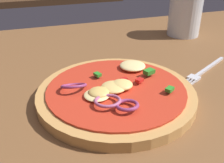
# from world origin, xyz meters

# --- Properties ---
(dining_table) EXTENTS (1.13, 0.87, 0.03)m
(dining_table) POSITION_xyz_m (0.00, 0.00, 0.01)
(dining_table) COLOR brown
(dining_table) RESTS_ON ground
(pizza) EXTENTS (0.25, 0.25, 0.04)m
(pizza) POSITION_xyz_m (-0.02, -0.01, 0.04)
(pizza) COLOR tan
(pizza) RESTS_ON dining_table
(fork) EXTENTS (0.15, 0.09, 0.01)m
(fork) POSITION_xyz_m (0.17, 0.03, 0.03)
(fork) COLOR silver
(fork) RESTS_ON dining_table
(beer_glass) EXTENTS (0.08, 0.08, 0.12)m
(beer_glass) POSITION_xyz_m (0.26, 0.24, 0.08)
(beer_glass) COLOR silver
(beer_glass) RESTS_ON dining_table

